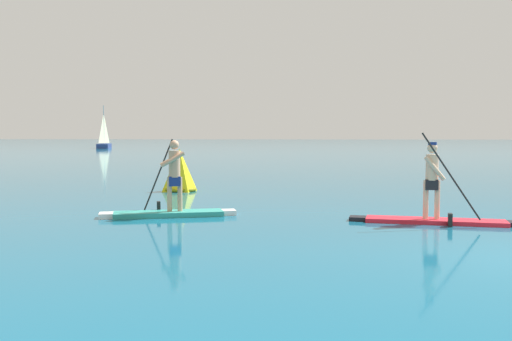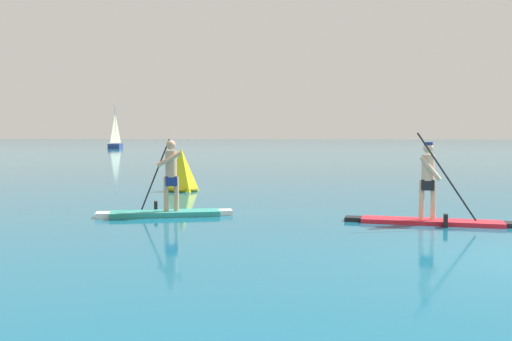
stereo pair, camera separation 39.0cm
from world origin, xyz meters
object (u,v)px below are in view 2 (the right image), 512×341
(race_marker_buoy, at_px, (181,172))
(paddleboarder_mid_center, at_px, (431,206))
(paddleboarder_near_left, at_px, (166,201))
(sailboat_left_horizon, at_px, (116,143))

(race_marker_buoy, bearing_deg, paddleboarder_mid_center, -41.44)
(race_marker_buoy, bearing_deg, paddleboarder_near_left, -78.00)
(paddleboarder_near_left, relative_size, sailboat_left_horizon, 0.48)
(race_marker_buoy, bearing_deg, sailboat_left_horizon, 113.44)
(paddleboarder_near_left, relative_size, paddleboarder_mid_center, 0.85)
(paddleboarder_near_left, bearing_deg, race_marker_buoy, -96.15)
(paddleboarder_near_left, height_order, race_marker_buoy, paddleboarder_near_left)
(paddleboarder_mid_center, bearing_deg, paddleboarder_near_left, -176.32)
(paddleboarder_near_left, distance_m, paddleboarder_mid_center, 5.82)
(paddleboarder_near_left, bearing_deg, paddleboarder_mid_center, 158.31)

